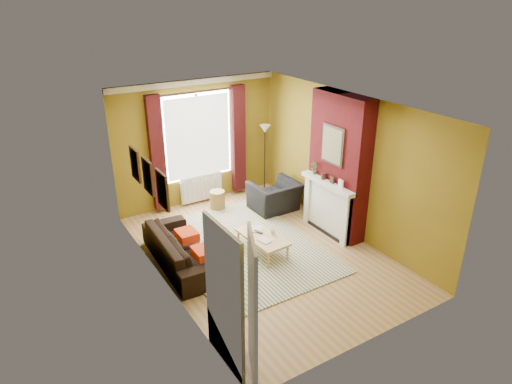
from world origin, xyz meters
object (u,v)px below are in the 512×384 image
sofa (182,248)px  armchair (275,196)px  floor_lamp (265,140)px  wicker_stool (217,200)px  coffee_table (262,238)px

sofa → armchair: armchair is taller
armchair → floor_lamp: 1.43m
wicker_stool → floor_lamp: (1.41, 0.25, 1.10)m
sofa → armchair: bearing=-67.9°
sofa → coffee_table: size_ratio=1.91×
armchair → coffee_table: armchair is taller
coffee_table → floor_lamp: bearing=53.0°
coffee_table → sofa: bearing=158.8°
armchair → floor_lamp: size_ratio=0.60×
armchair → floor_lamp: floor_lamp is taller
sofa → coffee_table: bearing=-105.5°
coffee_table → wicker_stool: size_ratio=2.62×
wicker_stool → floor_lamp: size_ratio=0.25×
armchair → floor_lamp: (0.36, 0.97, 0.99)m
coffee_table → floor_lamp: (1.56, 2.37, 0.99)m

